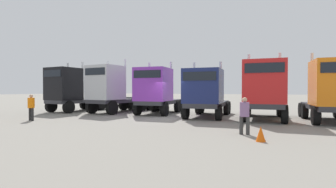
{
  "coord_description": "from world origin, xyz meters",
  "views": [
    {
      "loc": [
        6.63,
        -15.79,
        1.94
      ],
      "look_at": [
        -1.22,
        2.62,
        1.61
      ],
      "focal_mm": 27.01,
      "sensor_mm": 36.0,
      "label": 1
    }
  ],
  "objects": [
    {
      "name": "visitor_in_hivis",
      "position": [
        -7.5,
        -4.6,
        0.96
      ],
      "size": [
        0.47,
        0.47,
        1.66
      ],
      "rotation": [
        0.0,
        0.0,
        4.51
      ],
      "color": "#242424",
      "rests_on": "ground"
    },
    {
      "name": "semi_truck_orange",
      "position": [
        9.7,
        1.25,
        1.9
      ],
      "size": [
        2.92,
        5.88,
        4.22
      ],
      "rotation": [
        0.0,
        0.0,
        -1.5
      ],
      "color": "#333338",
      "rests_on": "ground"
    },
    {
      "name": "ground",
      "position": [
        0.0,
        0.0,
        0.0
      ],
      "size": [
        200.0,
        200.0,
        0.0
      ],
      "primitive_type": "plane",
      "color": "gray"
    },
    {
      "name": "semi_truck_navy",
      "position": [
        2.16,
        1.27,
        1.73
      ],
      "size": [
        2.87,
        6.26,
        3.92
      ],
      "rotation": [
        0.0,
        0.0,
        -1.52
      ],
      "color": "#333338",
      "rests_on": "ground"
    },
    {
      "name": "semi_truck_black",
      "position": [
        -10.08,
        1.29,
        1.95
      ],
      "size": [
        3.08,
        6.31,
        4.42
      ],
      "rotation": [
        0.0,
        0.0,
        -1.66
      ],
      "color": "#333338",
      "rests_on": "ground"
    },
    {
      "name": "semi_truck_red",
      "position": [
        5.95,
        1.16,
        1.94
      ],
      "size": [
        2.81,
        6.37,
        4.3
      ],
      "rotation": [
        0.0,
        0.0,
        -1.53
      ],
      "color": "#333338",
      "rests_on": "ground"
    },
    {
      "name": "semi_truck_silver",
      "position": [
        -5.99,
        1.77,
        2.01
      ],
      "size": [
        3.3,
        6.6,
        4.49
      ],
      "rotation": [
        0.0,
        0.0,
        -1.7
      ],
      "color": "#333338",
      "rests_on": "ground"
    },
    {
      "name": "traffic_cone_near",
      "position": [
        6.13,
        -5.74,
        0.29
      ],
      "size": [
        0.36,
        0.36,
        0.57
      ],
      "primitive_type": "cone",
      "color": "#F2590C",
      "rests_on": "ground"
    },
    {
      "name": "semi_truck_purple",
      "position": [
        -2.06,
        2.16,
        1.92
      ],
      "size": [
        2.98,
        5.9,
        4.21
      ],
      "rotation": [
        0.0,
        0.0,
        -1.49
      ],
      "color": "#333338",
      "rests_on": "ground"
    },
    {
      "name": "visitor_with_camera",
      "position": [
        5.4,
        -4.46,
        0.93
      ],
      "size": [
        0.45,
        0.44,
        1.62
      ],
      "rotation": [
        0.0,
        0.0,
        4.6
      ],
      "color": "#383838",
      "rests_on": "ground"
    }
  ]
}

